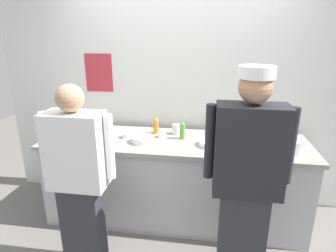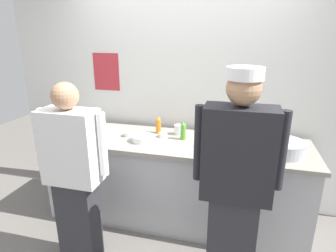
# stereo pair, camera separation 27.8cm
# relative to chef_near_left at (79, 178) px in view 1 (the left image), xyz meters

# --- Properties ---
(ground_plane) EXTENTS (9.00, 9.00, 0.00)m
(ground_plane) POSITION_rel_chef_near_left_xyz_m (0.67, 0.38, -0.84)
(ground_plane) COLOR slate
(wall_back) EXTENTS (4.19, 0.11, 2.74)m
(wall_back) POSITION_rel_chef_near_left_xyz_m (0.67, 1.28, 0.53)
(wall_back) COLOR silver
(wall_back) RESTS_ON ground
(prep_counter) EXTENTS (2.67, 0.76, 0.90)m
(prep_counter) POSITION_rel_chef_near_left_xyz_m (0.67, 0.78, -0.39)
(prep_counter) COLOR #B2B2B7
(prep_counter) RESTS_ON ground
(chef_near_left) EXTENTS (0.59, 0.24, 1.59)m
(chef_near_left) POSITION_rel_chef_near_left_xyz_m (0.00, 0.00, 0.00)
(chef_near_left) COLOR #2D2D33
(chef_near_left) RESTS_ON ground
(chef_center) EXTENTS (0.62, 0.24, 1.74)m
(chef_center) POSITION_rel_chef_near_left_xyz_m (1.29, 0.01, 0.09)
(chef_center) COLOR #2D2D33
(chef_center) RESTS_ON ground
(plate_stack_front) EXTENTS (0.25, 0.25, 0.05)m
(plate_stack_front) POSITION_rel_chef_near_left_xyz_m (1.04, 0.70, 0.09)
(plate_stack_front) COLOR white
(plate_stack_front) RESTS_ON prep_counter
(plate_stack_rear) EXTENTS (0.22, 0.22, 0.06)m
(plate_stack_rear) POSITION_rel_chef_near_left_xyz_m (0.36, 0.68, 0.09)
(plate_stack_rear) COLOR white
(plate_stack_rear) RESTS_ON prep_counter
(mixing_bowl_steel) EXTENTS (0.38, 0.38, 0.12)m
(mixing_bowl_steel) POSITION_rel_chef_near_left_xyz_m (1.68, 0.71, 0.12)
(mixing_bowl_steel) COLOR #B7BABF
(mixing_bowl_steel) RESTS_ON prep_counter
(sheet_tray) EXTENTS (0.54, 0.40, 0.02)m
(sheet_tray) POSITION_rel_chef_near_left_xyz_m (-0.22, 0.82, 0.07)
(sheet_tray) COLOR #B7BABF
(sheet_tray) RESTS_ON prep_counter
(squeeze_bottle_primary) EXTENTS (0.06, 0.06, 0.18)m
(squeeze_bottle_primary) POSITION_rel_chef_near_left_xyz_m (-0.49, 0.58, 0.15)
(squeeze_bottle_primary) COLOR #E5E066
(squeeze_bottle_primary) RESTS_ON prep_counter
(squeeze_bottle_secondary) EXTENTS (0.06, 0.06, 0.19)m
(squeeze_bottle_secondary) POSITION_rel_chef_near_left_xyz_m (0.74, 0.84, 0.15)
(squeeze_bottle_secondary) COLOR #56A333
(squeeze_bottle_secondary) RESTS_ON prep_counter
(squeeze_bottle_spare) EXTENTS (0.06, 0.06, 0.19)m
(squeeze_bottle_spare) POSITION_rel_chef_near_left_xyz_m (0.44, 0.96, 0.15)
(squeeze_bottle_spare) COLOR orange
(squeeze_bottle_spare) RESTS_ON prep_counter
(ramekin_green_sauce) EXTENTS (0.09, 0.09, 0.05)m
(ramekin_green_sauce) POSITION_rel_chef_near_left_xyz_m (0.16, 0.78, 0.09)
(ramekin_green_sauce) COLOR white
(ramekin_green_sauce) RESTS_ON prep_counter
(ramekin_orange_sauce) EXTENTS (0.11, 0.11, 0.04)m
(ramekin_orange_sauce) POSITION_rel_chef_near_left_xyz_m (1.07, 0.94, 0.08)
(ramekin_orange_sauce) COLOR white
(ramekin_orange_sauce) RESTS_ON prep_counter
(ramekin_red_sauce) EXTENTS (0.08, 0.08, 0.05)m
(ramekin_red_sauce) POSITION_rel_chef_near_left_xyz_m (0.52, 0.85, 0.09)
(ramekin_red_sauce) COLOR white
(ramekin_red_sauce) RESTS_ON prep_counter
(deli_cup) EXTENTS (0.09, 0.09, 0.11)m
(deli_cup) POSITION_rel_chef_near_left_xyz_m (0.66, 0.97, 0.11)
(deli_cup) COLOR white
(deli_cup) RESTS_ON prep_counter
(chefs_knife) EXTENTS (0.28, 0.03, 0.02)m
(chefs_knife) POSITION_rel_chef_near_left_xyz_m (1.33, 0.85, 0.07)
(chefs_knife) COLOR #B7BABF
(chefs_knife) RESTS_ON prep_counter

